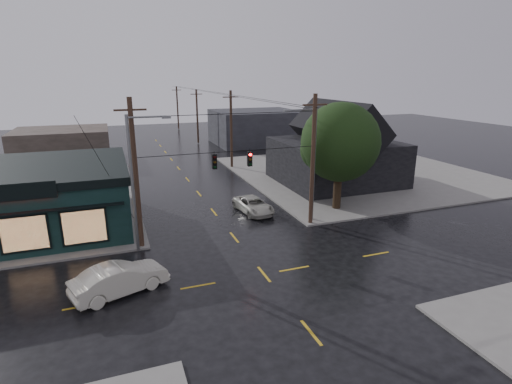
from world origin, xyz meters
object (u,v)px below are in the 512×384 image
object	(u,v)px
utility_pole_ne	(310,224)
sedan_cream	(120,279)
corner_tree	(340,142)
suv_silver	(253,205)
utility_pole_nw	(142,247)

from	to	relation	value
utility_pole_ne	sedan_cream	world-z (taller)	utility_pole_ne
corner_tree	suv_silver	xyz separation A→B (m)	(-7.18, 1.76, -5.31)
utility_pole_ne	suv_silver	xyz separation A→B (m)	(-3.30, 4.24, 0.66)
utility_pole_nw	sedan_cream	xyz separation A→B (m)	(-1.60, -5.77, 0.84)
corner_tree	sedan_cream	distance (m)	20.88
utility_pole_ne	sedan_cream	xyz separation A→B (m)	(-14.60, -5.77, 0.84)
utility_pole_nw	suv_silver	world-z (taller)	utility_pole_nw
utility_pole_nw	utility_pole_ne	xyz separation A→B (m)	(13.00, 0.00, 0.00)
corner_tree	utility_pole_ne	xyz separation A→B (m)	(-3.88, -2.48, -5.97)
sedan_cream	suv_silver	bearing A→B (deg)	-68.77
utility_pole_ne	utility_pole_nw	bearing A→B (deg)	180.00
corner_tree	sedan_cream	bearing A→B (deg)	-155.95
utility_pole_nw	suv_silver	xyz separation A→B (m)	(9.70, 4.24, 0.66)
utility_pole_nw	sedan_cream	bearing A→B (deg)	-105.50
sedan_cream	corner_tree	bearing A→B (deg)	-86.25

